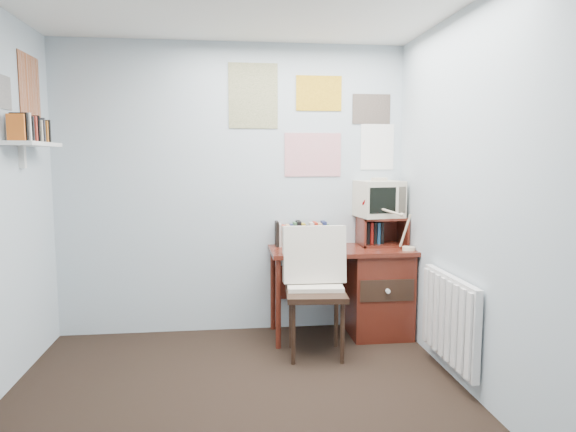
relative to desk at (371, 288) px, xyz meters
name	(u,v)px	position (x,y,z in m)	size (l,w,h in m)	color
ground	(240,432)	(-1.17, -1.48, -0.41)	(3.50, 3.50, 0.00)	black
back_wall	(233,189)	(-1.17, 0.27, 0.84)	(3.00, 0.02, 2.50)	#AFBEC8
right_wall	(504,206)	(0.33, -1.48, 0.84)	(0.02, 3.50, 2.50)	#AFBEC8
desk	(371,288)	(0.00, 0.00, 0.00)	(1.20, 0.55, 0.76)	#581E14
desk_chair	(316,294)	(-0.56, -0.42, 0.08)	(0.49, 0.47, 0.96)	black
desk_lamp	(409,227)	(0.27, -0.16, 0.55)	(0.27, 0.23, 0.39)	#B50C10
tv_riser	(382,231)	(0.12, 0.11, 0.48)	(0.40, 0.30, 0.25)	#581E14
crt_tv	(379,197)	(0.09, 0.13, 0.78)	(0.36, 0.33, 0.34)	beige
book_row	(310,233)	(-0.51, 0.18, 0.46)	(0.60, 0.14, 0.22)	#581E14
radiator	(450,319)	(0.29, -0.93, 0.01)	(0.09, 0.80, 0.60)	white
wall_shelf	(34,144)	(-2.57, -0.38, 1.21)	(0.20, 0.62, 0.24)	white
posters_back	(313,120)	(-0.47, 0.26, 1.44)	(1.20, 0.01, 0.90)	white
posters_left	(16,89)	(-2.67, -0.38, 1.59)	(0.01, 0.70, 0.60)	white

